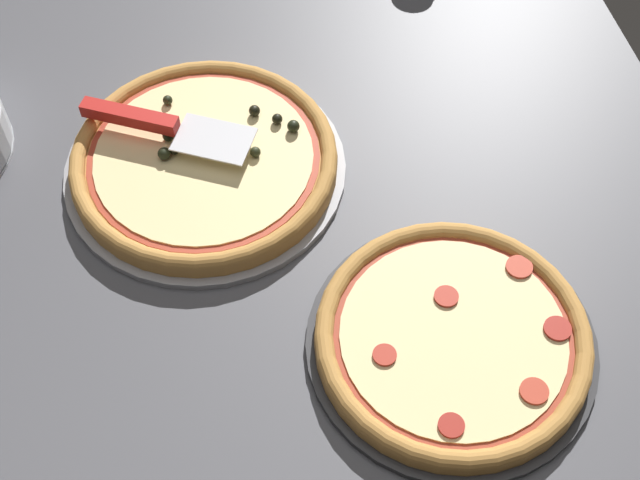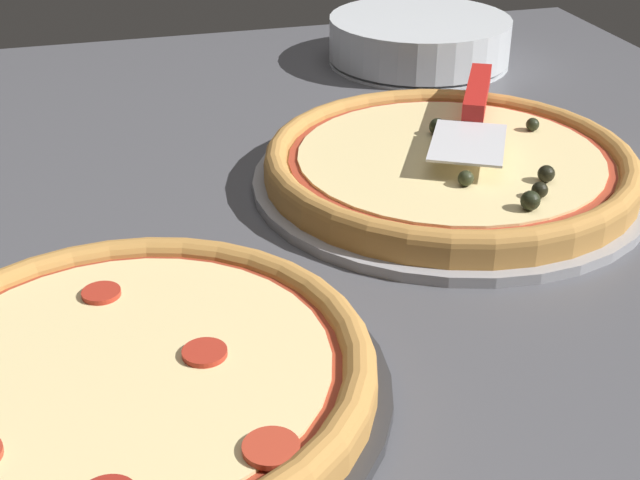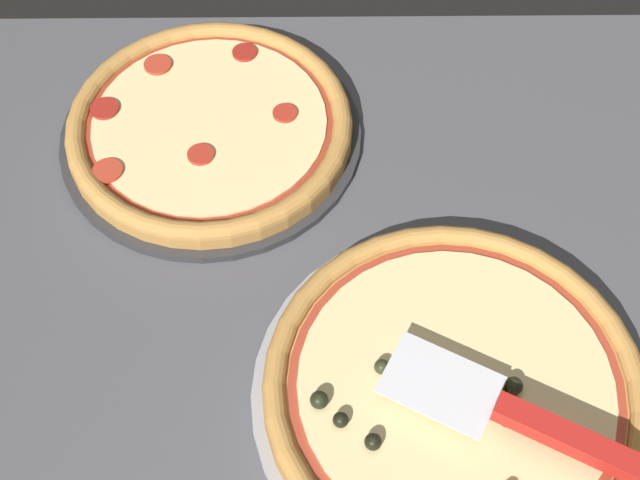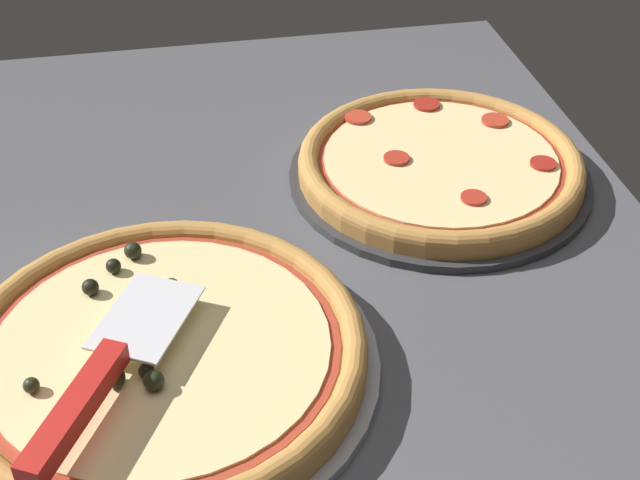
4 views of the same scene
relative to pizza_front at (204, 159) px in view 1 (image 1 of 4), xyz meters
The scene contains 6 objects.
ground_plane 7.36cm from the pizza_front, 128.23° to the left, with size 128.87×100.09×3.60cm, color #4C4C51.
pizza_pan_front 2.08cm from the pizza_front, 48.72° to the left, with size 39.04×39.04×1.00cm, color #939399.
pizza_front is the anchor object (origin of this frame).
pizza_pan_back 42.16cm from the pizza_front, 127.03° to the left, with size 35.42×35.42×1.00cm, color #2D2D30.
pizza_back 42.12cm from the pizza_front, 127.05° to the left, with size 33.29×33.29×2.81cm.
serving_spatula 9.17cm from the pizza_front, 39.34° to the right, with size 23.56×15.46×2.00cm.
Camera 1 is at (4.61, 75.81, 96.37)cm, focal length 50.00 mm.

